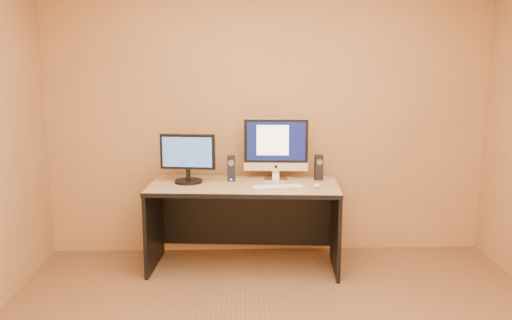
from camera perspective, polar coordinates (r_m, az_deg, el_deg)
The scene contains 10 objects.
walls at distance 2.94m, azimuth 3.39°, elevation 1.12°, with size 4.00×4.00×2.60m, color #AB7545, non-canonical shape.
desk at distance 4.66m, azimuth -1.27°, elevation -7.00°, with size 1.59×0.70×0.74m, color tan, non-canonical shape.
imac at distance 4.70m, azimuth 2.12°, elevation 1.19°, with size 0.57×0.21×0.55m, color silver, non-canonical shape.
second_monitor at distance 4.63m, azimuth -7.19°, elevation 0.15°, with size 0.48×0.24×0.42m, color black, non-canonical shape.
speaker_left at distance 4.69m, azimuth -2.62°, elevation -0.88°, with size 0.07×0.07×0.22m, color black, non-canonical shape.
speaker_right at distance 4.75m, azimuth 6.61°, elevation -0.78°, with size 0.07×0.07×0.22m, color black, non-canonical shape.
keyboard at distance 4.45m, azimuth 2.25°, elevation -2.85°, with size 0.43×0.12×0.02m, color silver.
mouse at distance 4.49m, azimuth 6.42°, elevation -2.66°, with size 0.06×0.10×0.04m, color silver.
cable_a at distance 4.88m, azimuth 2.64°, elevation -1.69°, with size 0.01×0.01×0.22m, color black.
cable_b at distance 4.86m, azimuth 1.35°, elevation -1.72°, with size 0.01×0.01×0.18m, color black.
Camera 1 is at (-0.27, -2.89, 1.79)m, focal length 38.00 mm.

